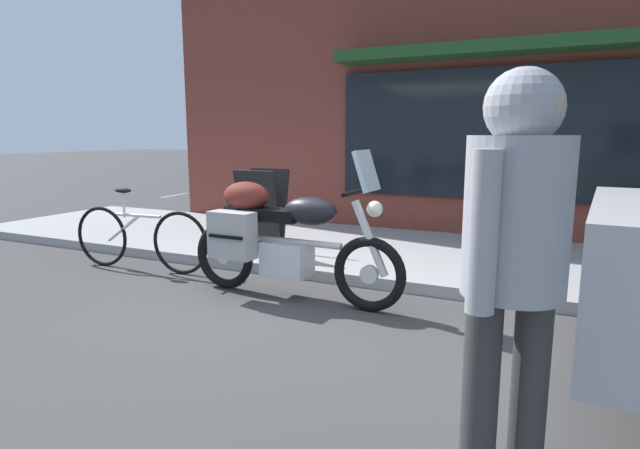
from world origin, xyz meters
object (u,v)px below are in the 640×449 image
object	(u,v)px
parked_bicycle	(139,237)
sandwich_board_sign	(262,210)
touring_motorcycle	(278,235)
pedestrian_walking	(515,247)

from	to	relation	value
parked_bicycle	sandwich_board_sign	bearing A→B (deg)	45.49
touring_motorcycle	sandwich_board_sign	xyz separation A→B (m)	(-0.95, 1.25, 0.01)
parked_bicycle	pedestrian_walking	bearing A→B (deg)	-29.09
parked_bicycle	pedestrian_walking	distance (m)	4.87
parked_bicycle	pedestrian_walking	size ratio (longest dim) A/B	1.01
pedestrian_walking	sandwich_board_sign	size ratio (longest dim) A/B	1.77
pedestrian_walking	sandwich_board_sign	distance (m)	4.67
touring_motorcycle	pedestrian_walking	bearing A→B (deg)	-43.37
sandwich_board_sign	parked_bicycle	bearing A→B (deg)	-134.51
touring_motorcycle	parked_bicycle	size ratio (longest dim) A/B	1.24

